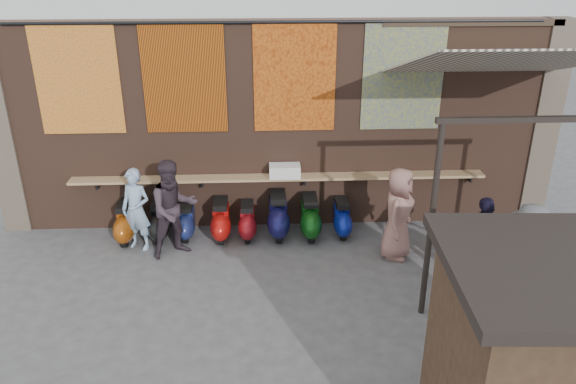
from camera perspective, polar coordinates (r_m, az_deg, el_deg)
The scene contains 31 objects.
ground at distance 9.31m, azimuth -0.38°, elevation -10.30°, with size 70.00×70.00×0.00m, color #474749.
brick_wall at distance 10.89m, azimuth -1.01°, elevation 6.62°, with size 10.00×0.40×4.00m, color brown.
pier_left at distance 11.93m, azimuth -26.96°, elevation 5.56°, with size 0.50×0.50×4.00m, color #4C4238.
pier_right at distance 12.20m, azimuth 24.38°, elevation 6.38°, with size 0.50×0.50×4.00m, color #4C4238.
eating_counter at distance 10.84m, azimuth -0.91°, elevation 1.50°, with size 8.00×0.32×0.05m, color #9E7A51.
shelf_box at distance 10.77m, azimuth -0.33°, elevation 2.16°, with size 0.59×0.33×0.24m, color white.
tapestry_redgold at distance 10.92m, azimuth -20.59°, elevation 10.61°, with size 1.50×0.02×2.00m, color maroon.
tapestry_sun at distance 10.51m, azimuth -10.50°, elevation 11.24°, with size 1.50×0.02×2.00m, color #D95A0C.
tapestry_orange at distance 10.43m, azimuth 0.67°, elevation 11.54°, with size 1.50×0.02×2.00m, color #C55D18.
tapestry_multi at distance 10.74m, azimuth 11.61°, elevation 11.42°, with size 1.50×0.02×2.00m, color navy.
hang_rail at distance 10.25m, azimuth -1.05°, elevation 16.87°, with size 0.06×0.06×9.50m, color black.
scooter_stool_0 at distance 11.13m, azimuth -16.11°, elevation -2.99°, with size 0.36×0.79×0.75m, color #94420D, non-canonical shape.
scooter_stool_1 at distance 11.04m, azimuth -12.86°, elevation -2.83°, with size 0.36×0.80×0.76m, color black, non-canonical shape.
scooter_stool_2 at distance 11.00m, azimuth -10.27°, elevation -2.94°, with size 0.32×0.71×0.67m, color navy, non-canonical shape.
scooter_stool_3 at distance 10.85m, azimuth -6.82°, elevation -2.86°, with size 0.36×0.79×0.75m, color #AE110D, non-canonical shape.
scooter_stool_4 at distance 10.84m, azimuth -4.13°, elevation -2.98°, with size 0.32×0.72×0.69m, color maroon, non-canonical shape.
scooter_stool_5 at distance 10.85m, azimuth -1.00°, elevation -2.41°, with size 0.40×0.89×0.85m, color #13134A, non-canonical shape.
scooter_stool_6 at distance 10.85m, azimuth 2.25°, elevation -2.59°, with size 0.38×0.84×0.80m, color #0D4411, non-canonical shape.
scooter_stool_7 at distance 10.98m, azimuth 5.47°, elevation -2.65°, with size 0.33×0.73×0.70m, color navy, non-canonical shape.
diner_left at distance 10.63m, azimuth -15.16°, elevation -1.73°, with size 0.57×0.37×1.57m, color #8DACCE.
diner_right at distance 10.19m, azimuth -11.55°, elevation -1.68°, with size 0.89×0.69×1.83m, color #342831.
shopper_navy at distance 9.72m, azimuth 19.13°, elevation -4.78°, with size 0.92×0.38×1.57m, color black.
shopper_grey at distance 9.26m, azimuth 22.95°, elevation -6.21°, with size 1.14×0.66×1.76m, color #595B5E.
shopper_tan at distance 10.13m, azimuth 11.12°, elevation -2.17°, with size 0.84×0.54×1.71m, color #95665F.
market_stall at distance 6.46m, azimuth 26.19°, elevation -16.99°, with size 2.32×1.74×2.52m, color black.
stall_sign at distance 6.79m, azimuth 23.98°, elevation -8.51°, with size 1.20×0.04×0.50m, color gold.
stall_shelf at distance 7.29m, azimuth 22.78°, elevation -14.57°, with size 1.93×0.10×0.06m, color #473321.
awning_canvas at distance 9.55m, azimuth 21.31°, elevation 12.17°, with size 3.20×3.40×0.03m, color beige.
awning_ledger at distance 10.95m, azimuth 18.37°, elevation 16.02°, with size 3.30×0.08×0.12m, color #33261C.
awning_header at distance 8.33m, azimuth 24.74°, elevation 6.74°, with size 3.00×0.08×0.08m, color black.
awning_post_left at distance 8.34m, azimuth 14.35°, elevation -3.08°, with size 0.09×0.09×3.10m, color black.
Camera 1 is at (-0.31, -7.69, 5.23)m, focal length 35.00 mm.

